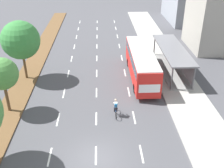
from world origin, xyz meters
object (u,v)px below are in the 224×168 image
Objects in this scene: cyclist at (116,108)px; median_tree_second at (2,74)px; bus at (141,62)px; median_tree_third at (21,40)px; bus_shelter at (174,57)px.

cyclist is 10.66m from median_tree_second.
bus reaches higher than cyclist.
median_tree_third is (-13.53, 0.43, 2.69)m from bus.
bus is 2.12× the size of median_tree_second.
bus reaches higher than bus_shelter.
median_tree_third is at bearing -175.92° from bus_shelter.
median_tree_second is at bearing 173.40° from cyclist.
median_tree_second is at bearing -155.38° from bus_shelter.
bus is 8.47m from cyclist.
bus_shelter is 5.97× the size of cyclist.
median_tree_second reaches higher than cyclist.
cyclist is 0.27× the size of median_tree_third.
median_tree_third is at bearing 178.16° from bus.
median_tree_third is (0.03, 6.90, 0.79)m from median_tree_second.
median_tree_third reaches higher than bus.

